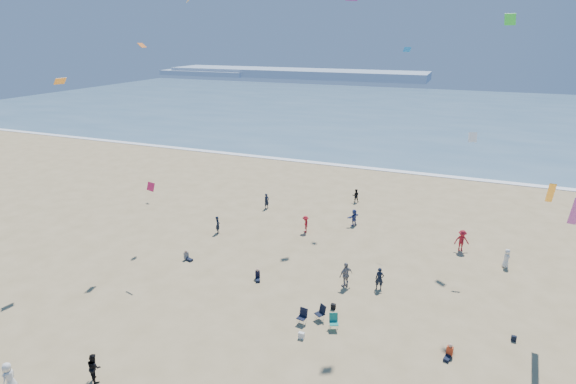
% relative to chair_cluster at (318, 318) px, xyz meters
% --- Properties ---
extents(ocean, '(220.00, 100.00, 0.06)m').
position_rel_chair_cluster_xyz_m(ocean, '(-3.29, 85.19, -0.47)').
color(ocean, '#476B84').
rests_on(ocean, ground).
extents(surf_line, '(220.00, 1.20, 0.08)m').
position_rel_chair_cluster_xyz_m(surf_line, '(-3.29, 35.19, -0.46)').
color(surf_line, white).
rests_on(surf_line, ground).
extents(headland_far, '(110.00, 20.00, 3.20)m').
position_rel_chair_cluster_xyz_m(headland_far, '(-63.29, 160.19, 1.10)').
color(headland_far, '#7A8EA8').
rests_on(headland_far, ground).
extents(headland_near, '(40.00, 14.00, 2.00)m').
position_rel_chair_cluster_xyz_m(headland_near, '(-103.29, 155.19, 0.50)').
color(headland_near, '#7A8EA8').
rests_on(headland_near, ground).
extents(standing_flyers, '(28.76, 36.34, 1.89)m').
position_rel_chair_cluster_xyz_m(standing_flyers, '(0.62, 4.14, 0.34)').
color(standing_flyers, black).
rests_on(standing_flyers, ground).
extents(seated_group, '(21.00, 20.00, 0.84)m').
position_rel_chair_cluster_xyz_m(seated_group, '(-0.96, -3.30, -0.08)').
color(seated_group, white).
rests_on(seated_group, ground).
extents(chair_cluster, '(2.74, 1.56, 1.00)m').
position_rel_chair_cluster_xyz_m(chair_cluster, '(0.00, 0.00, 0.00)').
color(chair_cluster, black).
rests_on(chair_cluster, ground).
extents(white_tote, '(0.35, 0.20, 0.40)m').
position_rel_chair_cluster_xyz_m(white_tote, '(-0.50, -1.66, -0.30)').
color(white_tote, silver).
rests_on(white_tote, ground).
extents(black_backpack, '(0.30, 0.22, 0.38)m').
position_rel_chair_cluster_xyz_m(black_backpack, '(0.40, 1.93, -0.31)').
color(black_backpack, black).
rests_on(black_backpack, ground).
extents(navy_bag, '(0.28, 0.18, 0.34)m').
position_rel_chair_cluster_xyz_m(navy_bag, '(11.14, 2.75, -0.33)').
color(navy_bag, black).
rests_on(navy_bag, ground).
extents(kites_aloft, '(41.72, 38.18, 28.11)m').
position_rel_chair_cluster_xyz_m(kites_aloft, '(5.68, 3.88, 14.90)').
color(kites_aloft, green).
rests_on(kites_aloft, ground).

